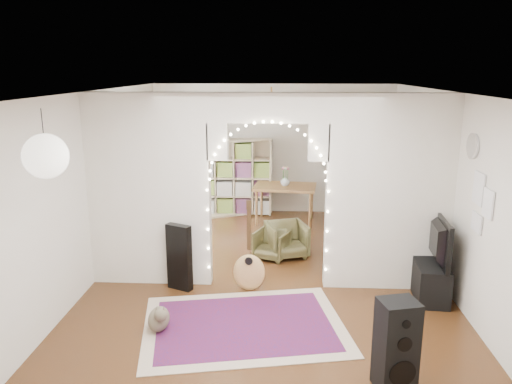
{
  "coord_description": "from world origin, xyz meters",
  "views": [
    {
      "loc": [
        0.19,
        -6.65,
        3.01
      ],
      "look_at": [
        -0.18,
        0.3,
        1.27
      ],
      "focal_mm": 35.0,
      "sensor_mm": 36.0,
      "label": 1
    }
  ],
  "objects_px": {
    "media_console": "(428,277)",
    "dining_chair_right": "(272,244)",
    "bookcase": "(234,177)",
    "dining_table": "(285,189)",
    "floor_speaker": "(396,346)",
    "acoustic_guitar": "(249,258)",
    "dining_chair_left": "(287,240)"
  },
  "relations": [
    {
      "from": "media_console",
      "to": "dining_chair_right",
      "type": "relative_size",
      "value": 1.93
    },
    {
      "from": "media_console",
      "to": "dining_chair_right",
      "type": "xyz_separation_m",
      "value": [
        -2.16,
        1.22,
        -0.01
      ]
    },
    {
      "from": "media_console",
      "to": "bookcase",
      "type": "bearing_deg",
      "value": 133.6
    },
    {
      "from": "dining_table",
      "to": "floor_speaker",
      "type": "bearing_deg",
      "value": -72.57
    },
    {
      "from": "media_console",
      "to": "dining_table",
      "type": "height_order",
      "value": "dining_table"
    },
    {
      "from": "floor_speaker",
      "to": "acoustic_guitar",
      "type": "bearing_deg",
      "value": 111.76
    },
    {
      "from": "bookcase",
      "to": "acoustic_guitar",
      "type": "bearing_deg",
      "value": -104.56
    },
    {
      "from": "media_console",
      "to": "dining_table",
      "type": "distance_m",
      "value": 3.76
    },
    {
      "from": "bookcase",
      "to": "dining_table",
      "type": "xyz_separation_m",
      "value": [
        1.06,
        -0.56,
        -0.11
      ]
    },
    {
      "from": "floor_speaker",
      "to": "media_console",
      "type": "distance_m",
      "value": 2.3
    },
    {
      "from": "dining_chair_right",
      "to": "media_console",
      "type": "bearing_deg",
      "value": -7.3
    },
    {
      "from": "acoustic_guitar",
      "to": "dining_table",
      "type": "bearing_deg",
      "value": 90.92
    },
    {
      "from": "floor_speaker",
      "to": "dining_table",
      "type": "distance_m",
      "value": 5.41
    },
    {
      "from": "dining_chair_right",
      "to": "acoustic_guitar",
      "type": "bearing_deg",
      "value": -80.86
    },
    {
      "from": "bookcase",
      "to": "dining_table",
      "type": "bearing_deg",
      "value": -50.79
    },
    {
      "from": "dining_chair_right",
      "to": "floor_speaker",
      "type": "bearing_deg",
      "value": -47.12
    },
    {
      "from": "floor_speaker",
      "to": "dining_chair_left",
      "type": "distance_m",
      "value": 3.58
    },
    {
      "from": "acoustic_guitar",
      "to": "floor_speaker",
      "type": "xyz_separation_m",
      "value": [
        1.54,
        -2.11,
        -0.03
      ]
    },
    {
      "from": "bookcase",
      "to": "dining_chair_left",
      "type": "relative_size",
      "value": 2.54
    },
    {
      "from": "media_console",
      "to": "acoustic_guitar",
      "type": "bearing_deg",
      "value": -175.04
    },
    {
      "from": "acoustic_guitar",
      "to": "dining_table",
      "type": "distance_m",
      "value": 3.24
    },
    {
      "from": "dining_chair_right",
      "to": "dining_table",
      "type": "bearing_deg",
      "value": 106.04
    },
    {
      "from": "acoustic_guitar",
      "to": "dining_table",
      "type": "height_order",
      "value": "acoustic_guitar"
    },
    {
      "from": "acoustic_guitar",
      "to": "media_console",
      "type": "relative_size",
      "value": 1.1
    },
    {
      "from": "floor_speaker",
      "to": "bookcase",
      "type": "height_order",
      "value": "bookcase"
    },
    {
      "from": "media_console",
      "to": "dining_chair_left",
      "type": "bearing_deg",
      "value": 150.21
    },
    {
      "from": "dining_chair_left",
      "to": "floor_speaker",
      "type": "bearing_deg",
      "value": -91.76
    },
    {
      "from": "media_console",
      "to": "bookcase",
      "type": "distance_m",
      "value": 4.83
    },
    {
      "from": "dining_table",
      "to": "dining_chair_left",
      "type": "relative_size",
      "value": 2.05
    },
    {
      "from": "media_console",
      "to": "dining_chair_right",
      "type": "bearing_deg",
      "value": 155.39
    },
    {
      "from": "acoustic_guitar",
      "to": "floor_speaker",
      "type": "relative_size",
      "value": 1.21
    },
    {
      "from": "bookcase",
      "to": "dining_table",
      "type": "height_order",
      "value": "bookcase"
    }
  ]
}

